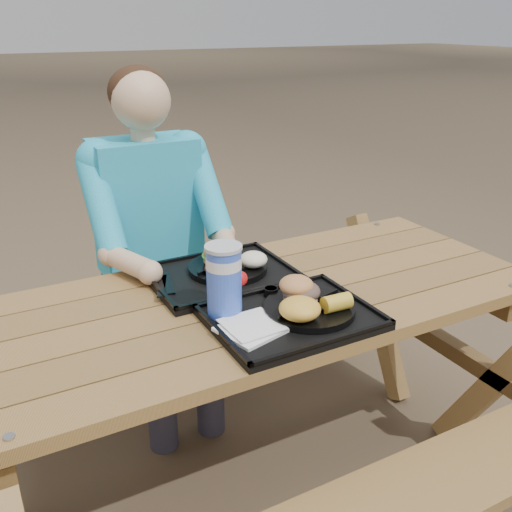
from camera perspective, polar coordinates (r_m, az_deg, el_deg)
name	(u,v)px	position (r m, az deg, el deg)	size (l,w,h in m)	color
ground	(256,482)	(2.20, 0.00, -21.67)	(60.00, 60.00, 0.00)	#999999
picnic_table	(256,396)	(1.96, 0.00, -13.78)	(1.80, 1.49, 0.75)	#999999
tray_near	(292,319)	(1.61, 3.57, -6.26)	(0.45, 0.35, 0.02)	black
tray_far	(221,276)	(1.86, -3.52, -2.03)	(0.45, 0.35, 0.02)	black
plate_near	(309,309)	(1.62, 5.34, -5.26)	(0.26, 0.26, 0.02)	black
plate_far	(228,268)	(1.88, -2.83, -1.19)	(0.26, 0.26, 0.02)	black
napkin_stack	(250,329)	(1.52, -0.58, -7.27)	(0.15, 0.15, 0.02)	white
soda_cup	(224,282)	(1.57, -3.20, -2.62)	(0.10, 0.10, 0.20)	blue
condiment_bbq	(271,292)	(1.70, 1.50, -3.61)	(0.04, 0.04, 0.03)	black
condiment_mustard	(288,287)	(1.73, 3.25, -3.16)	(0.05, 0.05, 0.03)	gold
sandwich	(301,282)	(1.63, 4.56, -2.57)	(0.10, 0.10, 0.11)	#CD8448
mac_cheese	(300,309)	(1.54, 4.41, -5.28)	(0.11, 0.11, 0.06)	yellow
corn_cob	(337,303)	(1.59, 8.08, -4.64)	(0.08, 0.08, 0.05)	yellow
cutlery_far	(168,283)	(1.80, -8.84, -2.72)	(0.03, 0.16, 0.01)	black
burger	(221,247)	(1.88, -3.55, 0.88)	(0.12, 0.12, 0.10)	#C48E45
baked_beans	(218,268)	(1.80, -3.81, -1.25)	(0.09, 0.09, 0.04)	#571711
potato_salad	(253,259)	(1.85, -0.25, -0.34)	(0.09, 0.09, 0.05)	white
diner	(153,263)	(2.30, -10.29, -0.69)	(0.48, 0.84, 1.28)	teal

